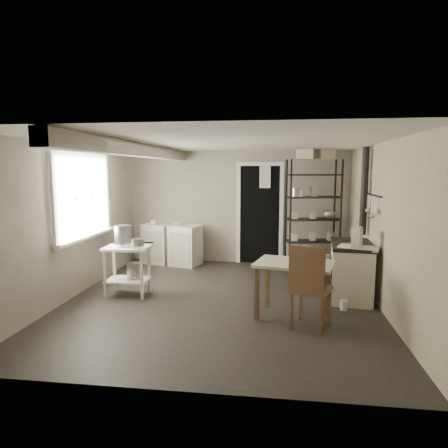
# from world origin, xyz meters

# --- Properties ---
(floor) EXTENTS (5.00, 5.00, 0.00)m
(floor) POSITION_xyz_m (0.00, 0.00, 0.00)
(floor) COLOR black
(floor) RESTS_ON ground
(ceiling) EXTENTS (5.00, 5.00, 0.00)m
(ceiling) POSITION_xyz_m (0.00, 0.00, 2.30)
(ceiling) COLOR white
(ceiling) RESTS_ON wall_back
(wall_back) EXTENTS (4.50, 0.02, 2.30)m
(wall_back) POSITION_xyz_m (0.00, 2.50, 1.15)
(wall_back) COLOR #9C9485
(wall_back) RESTS_ON ground
(wall_front) EXTENTS (4.50, 0.02, 2.30)m
(wall_front) POSITION_xyz_m (0.00, -2.50, 1.15)
(wall_front) COLOR #9C9485
(wall_front) RESTS_ON ground
(wall_left) EXTENTS (0.02, 5.00, 2.30)m
(wall_left) POSITION_xyz_m (-2.25, 0.00, 1.15)
(wall_left) COLOR #9C9485
(wall_left) RESTS_ON ground
(wall_right) EXTENTS (0.02, 5.00, 2.30)m
(wall_right) POSITION_xyz_m (2.25, 0.00, 1.15)
(wall_right) COLOR #9C9485
(wall_right) RESTS_ON ground
(window) EXTENTS (0.12, 1.76, 1.28)m
(window) POSITION_xyz_m (-2.22, 0.20, 1.50)
(window) COLOR white
(window) RESTS_ON wall_left
(doorway) EXTENTS (0.96, 0.10, 2.08)m
(doorway) POSITION_xyz_m (0.45, 2.47, 1.00)
(doorway) COLOR white
(doorway) RESTS_ON ground
(ceiling_beam) EXTENTS (0.18, 5.00, 0.18)m
(ceiling_beam) POSITION_xyz_m (-1.20, 0.00, 2.20)
(ceiling_beam) COLOR white
(ceiling_beam) RESTS_ON ceiling
(wallpaper_panel) EXTENTS (0.01, 5.00, 2.30)m
(wallpaper_panel) POSITION_xyz_m (2.24, 0.00, 1.15)
(wallpaper_panel) COLOR #B8B395
(wallpaper_panel) RESTS_ON wall_right
(utensil_rail) EXTENTS (0.06, 1.20, 0.44)m
(utensil_rail) POSITION_xyz_m (2.19, 0.60, 1.55)
(utensil_rail) COLOR #A7A7AA
(utensil_rail) RESTS_ON wall_right
(prep_table) EXTENTS (0.67, 0.49, 0.76)m
(prep_table) POSITION_xyz_m (-1.46, 0.05, 0.40)
(prep_table) COLOR white
(prep_table) RESTS_ON ground
(stockpot) EXTENTS (0.32, 0.32, 0.28)m
(stockpot) POSITION_xyz_m (-1.53, 0.08, 0.94)
(stockpot) COLOR #A7A7AA
(stockpot) RESTS_ON prep_table
(saucepan) EXTENTS (0.21, 0.21, 0.11)m
(saucepan) POSITION_xyz_m (-1.25, -0.05, 0.85)
(saucepan) COLOR #A7A7AA
(saucepan) RESTS_ON prep_table
(bucket) EXTENTS (0.23, 0.23, 0.22)m
(bucket) POSITION_xyz_m (-1.39, 0.10, 0.39)
(bucket) COLOR #A7A7AA
(bucket) RESTS_ON prep_table
(base_cabinets) EXTENTS (1.33, 0.83, 0.81)m
(base_cabinets) POSITION_xyz_m (-1.32, 2.16, 0.46)
(base_cabinets) COLOR silver
(base_cabinets) RESTS_ON ground
(mixing_bowl) EXTENTS (0.34, 0.34, 0.07)m
(mixing_bowl) POSITION_xyz_m (-1.21, 2.10, 0.95)
(mixing_bowl) COLOR white
(mixing_bowl) RESTS_ON base_cabinets
(counter_cup) EXTENTS (0.16, 0.16, 0.10)m
(counter_cup) POSITION_xyz_m (-1.67, 2.03, 0.97)
(counter_cup) COLOR white
(counter_cup) RESTS_ON base_cabinets
(shelf_rack) EXTENTS (1.06, 0.59, 2.12)m
(shelf_rack) POSITION_xyz_m (1.48, 2.06, 0.95)
(shelf_rack) COLOR black
(shelf_rack) RESTS_ON ground
(shelf_jar) EXTENTS (0.09, 0.09, 0.20)m
(shelf_jar) POSITION_xyz_m (1.22, 2.00, 1.37)
(shelf_jar) COLOR white
(shelf_jar) RESTS_ON shelf_rack
(storage_box_a) EXTENTS (0.38, 0.35, 0.22)m
(storage_box_a) POSITION_xyz_m (1.32, 2.01, 2.01)
(storage_box_a) COLOR beige
(storage_box_a) RESTS_ON shelf_rack
(storage_box_b) EXTENTS (0.33, 0.31, 0.18)m
(storage_box_b) POSITION_xyz_m (1.69, 2.03, 1.99)
(storage_box_b) COLOR beige
(storage_box_b) RESTS_ON shelf_rack
(stove) EXTENTS (0.69, 1.11, 0.83)m
(stove) POSITION_xyz_m (1.92, 0.39, 0.44)
(stove) COLOR silver
(stove) RESTS_ON ground
(stovepipe) EXTENTS (0.11, 0.11, 1.46)m
(stovepipe) POSITION_xyz_m (2.15, 0.81, 1.59)
(stovepipe) COLOR black
(stovepipe) RESTS_ON stove
(side_ledge) EXTENTS (0.62, 0.46, 0.85)m
(side_ledge) POSITION_xyz_m (1.95, 0.05, 0.43)
(side_ledge) COLOR white
(side_ledge) RESTS_ON ground
(oats_box) EXTENTS (0.18, 0.22, 0.28)m
(oats_box) POSITION_xyz_m (1.91, -0.01, 1.01)
(oats_box) COLOR beige
(oats_box) RESTS_ON side_ledge
(work_table) EXTENTS (1.10, 0.88, 0.73)m
(work_table) POSITION_xyz_m (1.03, -0.56, 0.38)
(work_table) COLOR beige
(work_table) RESTS_ON ground
(table_cup) EXTENTS (0.11, 0.11, 0.09)m
(table_cup) POSITION_xyz_m (1.22, -0.72, 0.81)
(table_cup) COLOR white
(table_cup) RESTS_ON work_table
(chair) EXTENTS (0.57, 0.58, 1.04)m
(chair) POSITION_xyz_m (1.23, -0.89, 0.48)
(chair) COLOR brown
(chair) RESTS_ON ground
(flour_sack) EXTENTS (0.38, 0.32, 0.45)m
(flour_sack) POSITION_xyz_m (1.38, 2.18, 0.24)
(flour_sack) COLOR silver
(flour_sack) RESTS_ON ground
(floor_crock) EXTENTS (0.12, 0.12, 0.14)m
(floor_crock) POSITION_xyz_m (1.74, -0.21, 0.07)
(floor_crock) COLOR white
(floor_crock) RESTS_ON ground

